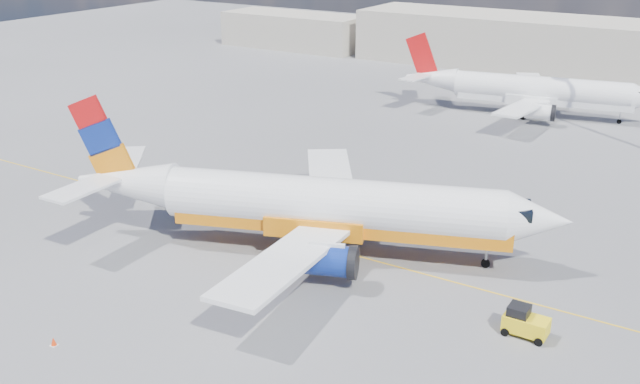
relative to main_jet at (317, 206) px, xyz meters
The scene contains 8 objects.
ground 5.63m from the main_jet, 151.48° to the right, with size 240.00×240.00×0.00m, color #5B5A5F.
taxi_line 5.31m from the main_jet, 166.23° to the left, with size 70.00×0.15×0.01m, color yellow.
terminal_main 72.94m from the main_jet, 89.06° to the left, with size 70.00×14.00×8.00m, color #BBB2A1.
terminal_annex 85.28m from the main_jet, 124.91° to the left, with size 26.00×10.00×6.00m, color #BBB2A1.
main_jet is the anchor object (origin of this frame).
second_jet 45.19m from the main_jet, 87.58° to the left, with size 30.46×23.56×9.19m.
gse_tug 16.32m from the main_jet, 10.37° to the right, with size 2.51×1.55×1.78m.
traffic_cone 19.25m from the main_jet, 109.13° to the right, with size 0.37×0.37×0.52m.
Camera 1 is at (28.30, -36.90, 22.52)m, focal length 40.00 mm.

